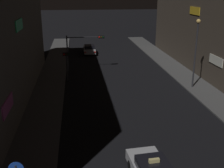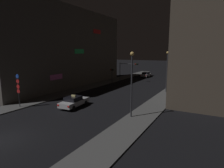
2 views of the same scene
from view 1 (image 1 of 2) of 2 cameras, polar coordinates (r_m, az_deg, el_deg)
name	(u,v)px [view 1 (image 1 of 2)]	position (r m, az deg, el deg)	size (l,w,h in m)	color
sidewalk_left	(51,84)	(31.52, -12.36, 0.08)	(3.15, 59.90, 0.12)	#4C4C4C
sidewalk_right	(187,78)	(33.84, 15.06, 1.15)	(3.15, 59.90, 0.12)	#4C4C4C
building_facade_right	(222,5)	(37.49, 21.44, 14.71)	(6.76, 32.32, 16.21)	#473D33
far_car	(89,49)	(45.79, -4.62, 7.05)	(1.83, 4.46, 1.42)	#B7B7BC
traffic_light_overhead	(83,45)	(35.45, -5.93, 7.95)	(4.73, 0.41, 4.52)	#2D2D33
traffic_light_left_kerb	(67,60)	(31.75, -9.21, 4.84)	(0.80, 0.42, 3.34)	#2D2D33
street_lamp_far_block	(196,45)	(29.72, 16.73, 7.55)	(0.43, 0.43, 7.01)	#2D2D33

